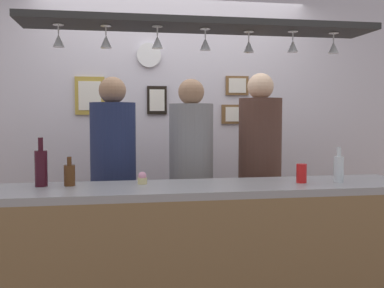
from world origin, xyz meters
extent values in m
cube|color=silver|center=(0.00, 1.10, 1.30)|extent=(4.40, 0.06, 2.60)
cube|color=#99999E|center=(0.00, -0.35, 0.98)|extent=(2.70, 0.55, 0.04)
cube|color=olive|center=(0.00, -0.60, 0.48)|extent=(2.65, 0.04, 0.95)
cube|color=black|center=(0.00, -0.30, 1.99)|extent=(2.20, 0.36, 0.04)
cylinder|color=silver|center=(-0.87, -0.30, 1.97)|extent=(0.06, 0.06, 0.00)
cylinder|color=silver|center=(-0.87, -0.30, 1.94)|extent=(0.01, 0.01, 0.06)
cone|color=silver|center=(-0.87, -0.30, 1.88)|extent=(0.07, 0.07, 0.08)
cylinder|color=silver|center=(-0.59, -0.31, 1.97)|extent=(0.06, 0.06, 0.00)
cylinder|color=silver|center=(-0.59, -0.31, 1.94)|extent=(0.01, 0.01, 0.06)
cone|color=silver|center=(-0.59, -0.31, 1.88)|extent=(0.07, 0.07, 0.08)
cylinder|color=silver|center=(-0.29, -0.34, 1.97)|extent=(0.06, 0.06, 0.00)
cylinder|color=silver|center=(-0.29, -0.34, 1.94)|extent=(0.01, 0.01, 0.06)
cone|color=silver|center=(-0.29, -0.34, 1.88)|extent=(0.07, 0.07, 0.08)
cylinder|color=silver|center=(0.01, -0.32, 1.97)|extent=(0.06, 0.06, 0.00)
cylinder|color=silver|center=(0.01, -0.32, 1.94)|extent=(0.01, 0.01, 0.06)
cone|color=silver|center=(0.01, -0.32, 1.88)|extent=(0.07, 0.07, 0.08)
cylinder|color=silver|center=(0.31, -0.27, 1.97)|extent=(0.06, 0.06, 0.00)
cylinder|color=silver|center=(0.31, -0.27, 1.94)|extent=(0.01, 0.01, 0.06)
cone|color=silver|center=(0.31, -0.27, 1.88)|extent=(0.07, 0.07, 0.08)
cylinder|color=silver|center=(0.58, -0.32, 1.97)|extent=(0.06, 0.06, 0.00)
cylinder|color=silver|center=(0.58, -0.32, 1.94)|extent=(0.01, 0.01, 0.06)
cone|color=silver|center=(0.58, -0.32, 1.88)|extent=(0.07, 0.07, 0.08)
cylinder|color=silver|center=(0.87, -0.31, 1.97)|extent=(0.06, 0.06, 0.00)
cylinder|color=silver|center=(0.87, -0.31, 1.94)|extent=(0.01, 0.01, 0.06)
cone|color=silver|center=(0.87, -0.31, 1.88)|extent=(0.07, 0.07, 0.08)
cube|color=#2D334C|center=(-0.56, 0.33, 0.41)|extent=(0.17, 0.18, 0.82)
cylinder|color=navy|center=(-0.56, 0.33, 1.17)|extent=(0.34, 0.34, 0.71)
sphere|color=#9E7556|center=(-0.56, 0.33, 1.62)|extent=(0.20, 0.20, 0.20)
cube|color=#2D334C|center=(0.03, 0.33, 0.41)|extent=(0.17, 0.18, 0.81)
cylinder|color=gray|center=(0.03, 0.33, 1.17)|extent=(0.34, 0.34, 0.71)
sphere|color=#9E7556|center=(0.03, 0.33, 1.61)|extent=(0.20, 0.20, 0.20)
cube|color=#2D334C|center=(0.59, 0.33, 0.42)|extent=(0.17, 0.18, 0.84)
cylinder|color=brown|center=(0.59, 0.33, 1.20)|extent=(0.34, 0.34, 0.73)
sphere|color=beige|center=(0.59, 0.33, 1.66)|extent=(0.21, 0.21, 0.21)
cylinder|color=#380F19|center=(-0.99, -0.23, 1.11)|extent=(0.08, 0.08, 0.22)
cylinder|color=#380F19|center=(-0.99, -0.23, 1.26)|extent=(0.03, 0.03, 0.08)
cylinder|color=#512D14|center=(-0.83, -0.24, 1.06)|extent=(0.07, 0.07, 0.13)
cylinder|color=#512D14|center=(-0.83, -0.24, 1.15)|extent=(0.03, 0.03, 0.05)
cylinder|color=silver|center=(0.88, -0.39, 1.08)|extent=(0.06, 0.06, 0.17)
cylinder|color=silver|center=(0.88, -0.39, 1.20)|extent=(0.03, 0.03, 0.06)
cylinder|color=red|center=(0.64, -0.36, 1.06)|extent=(0.07, 0.07, 0.12)
cylinder|color=beige|center=(-0.38, -0.25, 1.02)|extent=(0.06, 0.06, 0.04)
sphere|color=pink|center=(-0.38, -0.25, 1.05)|extent=(0.05, 0.05, 0.05)
cube|color=#B29338|center=(-0.77, 1.06, 1.61)|extent=(0.26, 0.02, 0.34)
cube|color=white|center=(-0.77, 1.05, 1.61)|extent=(0.20, 0.01, 0.26)
cube|color=brown|center=(0.60, 1.06, 1.71)|extent=(0.22, 0.02, 0.18)
cube|color=white|center=(0.60, 1.05, 1.71)|extent=(0.17, 0.01, 0.14)
cube|color=black|center=(-0.16, 1.06, 1.57)|extent=(0.18, 0.02, 0.26)
cube|color=white|center=(-0.16, 1.05, 1.57)|extent=(0.14, 0.01, 0.20)
cube|color=brown|center=(0.60, 1.06, 1.44)|extent=(0.30, 0.02, 0.18)
cube|color=white|center=(0.60, 1.05, 1.44)|extent=(0.23, 0.01, 0.14)
cylinder|color=white|center=(-0.24, 1.05, 1.98)|extent=(0.22, 0.03, 0.22)
camera|label=1|loc=(-0.54, -3.07, 1.44)|focal=41.83mm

